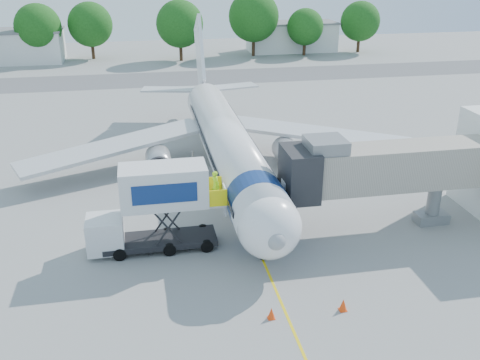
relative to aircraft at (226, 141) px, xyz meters
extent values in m
plane|color=gray|center=(0.00, -4.12, -2.95)|extent=(160.00, 160.00, 0.00)
cube|color=yellow|center=(0.00, -4.12, -2.94)|extent=(0.15, 70.00, 0.01)
cube|color=#59595B|center=(0.00, 37.88, -2.94)|extent=(120.00, 10.00, 0.01)
cylinder|color=white|center=(0.00, -1.12, 0.05)|extent=(3.70, 28.00, 3.70)
sphere|color=white|center=(0.00, -15.12, 0.05)|extent=(3.70, 3.70, 3.70)
sphere|color=gray|center=(0.00, -16.67, 0.05)|extent=(1.10, 1.10, 1.10)
cone|color=white|center=(0.00, 15.88, 0.05)|extent=(3.70, 6.00, 3.70)
cube|color=white|center=(0.00, 16.88, 4.25)|extent=(0.35, 7.26, 8.29)
cube|color=silver|center=(9.00, 2.38, -0.65)|extent=(16.17, 9.32, 1.42)
cube|color=silver|center=(-9.00, 2.38, -0.65)|extent=(16.17, 9.32, 1.42)
cylinder|color=#999BA0|center=(5.50, 0.38, -1.65)|extent=(2.10, 3.60, 2.10)
cylinder|color=#999BA0|center=(-5.50, 0.38, -1.65)|extent=(2.10, 3.60, 2.10)
cube|color=black|center=(0.00, -15.42, 0.50)|extent=(2.60, 1.39, 0.81)
cylinder|color=navy|center=(0.00, -12.12, 0.05)|extent=(3.73, 2.00, 3.73)
cylinder|color=silver|center=(0.00, -13.62, -2.20)|extent=(0.16, 0.16, 1.50)
cylinder|color=black|center=(0.00, -13.62, -2.63)|extent=(0.25, 0.64, 0.64)
cylinder|color=black|center=(2.60, 1.88, -2.50)|extent=(0.35, 0.90, 0.90)
cylinder|color=black|center=(-2.60, 1.88, -2.50)|extent=(0.35, 0.90, 0.90)
cube|color=#ABA192|center=(9.00, -11.12, 1.45)|extent=(13.60, 2.60, 2.80)
cube|color=black|center=(2.90, -11.12, 1.45)|extent=(2.00, 3.20, 3.20)
cube|color=slate|center=(4.50, -11.12, 3.25)|extent=(2.40, 2.40, 0.80)
cylinder|color=slate|center=(12.50, -11.12, -1.45)|extent=(0.90, 0.90, 3.00)
cube|color=slate|center=(12.50, -11.12, -2.60)|extent=(2.20, 1.20, 0.70)
cylinder|color=black|center=(11.60, -11.12, -2.60)|extent=(0.30, 0.70, 0.70)
cylinder|color=black|center=(13.40, -11.12, -2.60)|extent=(0.30, 0.70, 0.70)
cube|color=black|center=(-6.00, -11.12, -2.40)|extent=(7.00, 2.30, 0.35)
cube|color=silver|center=(-9.30, -11.12, -1.60)|extent=(2.20, 2.20, 2.10)
cube|color=black|center=(-9.30, -11.12, -1.15)|extent=(1.90, 2.10, 0.70)
cube|color=silver|center=(-5.60, -11.12, 1.30)|extent=(5.20, 2.40, 2.50)
cube|color=navy|center=(-5.60, -12.34, 1.30)|extent=(3.80, 0.04, 1.20)
cube|color=silver|center=(-2.45, -11.12, 0.10)|extent=(1.10, 2.20, 0.10)
cube|color=#FFEC0D|center=(-2.45, -12.17, 0.65)|extent=(1.10, 0.06, 1.10)
cube|color=#FFEC0D|center=(-2.45, -10.07, 0.65)|extent=(1.10, 0.06, 1.10)
cylinder|color=black|center=(-3.20, -12.17, -2.55)|extent=(0.80, 0.25, 0.80)
cylinder|color=black|center=(-3.20, -10.07, -2.55)|extent=(0.80, 0.25, 0.80)
cylinder|color=black|center=(-8.50, -12.17, -2.55)|extent=(0.80, 0.25, 0.80)
cylinder|color=black|center=(-8.50, -10.07, -2.55)|extent=(0.80, 0.25, 0.80)
imported|color=#9CE818|center=(-2.44, -11.12, 1.08)|extent=(0.68, 0.80, 1.85)
cone|color=#F73F0D|center=(2.99, -19.34, -2.61)|extent=(0.43, 0.43, 0.68)
cube|color=#F73F0D|center=(2.99, -19.34, -2.93)|extent=(0.39, 0.39, 0.04)
cone|color=#F73F0D|center=(-0.84, -19.30, -2.63)|extent=(0.40, 0.40, 0.64)
cube|color=#F73F0D|center=(-0.84, -19.30, -2.93)|extent=(0.36, 0.36, 0.04)
cube|color=silver|center=(-28.00, 55.88, -0.45)|extent=(18.00, 8.00, 5.00)
cube|color=slate|center=(-28.00, 55.88, 2.20)|extent=(18.40, 8.40, 0.30)
cube|color=silver|center=(22.00, 57.88, -0.45)|extent=(16.00, 7.00, 5.00)
cube|color=slate|center=(22.00, 57.88, 2.20)|extent=(16.40, 7.40, 0.30)
cylinder|color=#382314|center=(-22.33, 54.27, -1.25)|extent=(0.56, 0.56, 3.40)
sphere|color=#174913|center=(-22.33, 54.27, 2.91)|extent=(7.56, 7.56, 7.56)
cylinder|color=#382314|center=(-14.13, 56.42, -1.26)|extent=(0.56, 0.56, 3.38)
sphere|color=#174913|center=(-14.13, 56.42, 2.87)|extent=(7.51, 7.51, 7.51)
cylinder|color=#382314|center=(0.77, 51.99, -1.17)|extent=(0.56, 0.56, 3.55)
sphere|color=#174913|center=(0.77, 51.99, 3.16)|extent=(7.88, 7.88, 7.88)
cylinder|color=#382314|center=(13.91, 54.18, -0.97)|extent=(0.56, 0.56, 3.96)
sphere|color=#174913|center=(13.91, 54.18, 3.87)|extent=(8.79, 8.79, 8.79)
cylinder|color=#382314|center=(23.03, 52.99, -1.50)|extent=(0.56, 0.56, 2.89)
sphere|color=#174913|center=(23.03, 52.99, 2.03)|extent=(6.42, 6.42, 6.42)
cylinder|color=#382314|center=(33.88, 54.34, -1.34)|extent=(0.56, 0.56, 3.22)
sphere|color=#174913|center=(33.88, 54.34, 2.61)|extent=(7.17, 7.17, 7.17)
camera|label=1|loc=(-6.56, -40.88, 14.25)|focal=40.00mm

